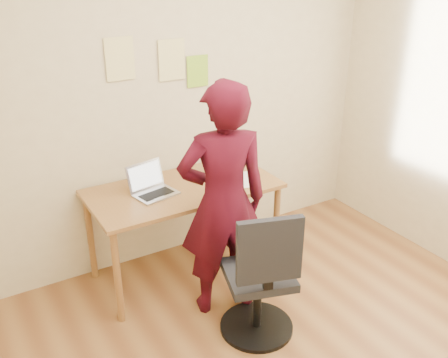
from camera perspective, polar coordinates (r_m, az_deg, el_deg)
room at (r=2.49m, az=12.55°, el=0.95°), size 3.58×3.58×2.78m
desk at (r=3.74m, az=-4.64°, el=-2.12°), size 1.40×0.70×0.74m
laptop at (r=3.62m, az=-8.26°, el=-0.90°), size 0.34×0.31×0.21m
paper_sheet at (r=3.81m, az=1.70°, el=-0.08°), size 0.31×0.36×0.00m
phone at (r=3.64m, az=-0.55°, el=-1.24°), size 0.09×0.14×0.01m
wall_note_left at (r=3.64m, az=-11.81°, el=13.29°), size 0.21×0.00×0.30m
wall_note_mid at (r=3.79m, az=-5.99°, el=13.39°), size 0.21×0.00×0.30m
wall_note_right at (r=3.91m, az=-3.04°, el=12.20°), size 0.18×0.00×0.24m
office_chair at (r=3.24m, az=4.23°, el=-11.89°), size 0.52×0.53×0.95m
person at (r=3.28m, az=-0.09°, el=-2.71°), size 0.69×0.55×1.65m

